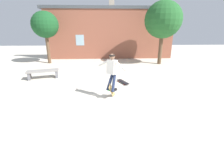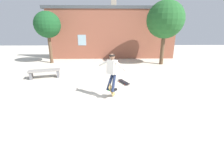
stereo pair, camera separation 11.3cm
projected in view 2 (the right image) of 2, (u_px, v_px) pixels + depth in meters
name	position (u px, v px, depth m)	size (l,w,h in m)	color
ground_plane	(118.00, 107.00, 5.21)	(40.00, 40.00, 0.00)	beige
building_backdrop	(112.00, 32.00, 13.07)	(11.70, 0.52, 5.66)	#93513D
tree_right	(165.00, 20.00, 10.60)	(2.62, 2.62, 4.53)	brown
tree_left	(47.00, 25.00, 11.13)	(1.93, 1.93, 3.86)	brown
park_bench	(45.00, 72.00, 8.20)	(1.68, 0.87, 0.47)	gray
skater	(112.00, 69.00, 5.56)	(1.06, 0.91, 1.44)	silver
skateboard_flipping	(112.00, 92.00, 5.92)	(0.33, 0.63, 0.81)	#AD894C
skateboard_resting	(124.00, 82.00, 7.49)	(0.56, 0.83, 0.08)	black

